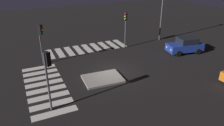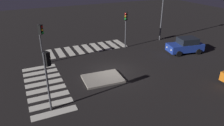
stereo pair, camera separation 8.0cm
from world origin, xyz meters
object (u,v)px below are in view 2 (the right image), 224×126
(traffic_light_south, at_px, (126,21))
(street_lamp, at_px, (163,2))
(car_blue, at_px, (185,46))
(traffic_light_north, at_px, (47,67))
(traffic_island, at_px, (103,79))
(traffic_light_east, at_px, (41,35))

(traffic_light_south, relative_size, street_lamp, 0.59)
(car_blue, height_order, traffic_light_north, traffic_light_north)
(car_blue, bearing_deg, traffic_light_north, 25.18)
(car_blue, height_order, street_lamp, street_lamp)
(traffic_light_south, height_order, traffic_light_north, traffic_light_south)
(traffic_light_south, bearing_deg, traffic_island, -3.21)
(traffic_light_east, height_order, traffic_light_north, traffic_light_north)
(traffic_island, distance_m, car_blue, 11.64)
(car_blue, xyz_separation_m, traffic_light_north, (16.38, 4.50, 2.43))
(traffic_light_east, bearing_deg, traffic_island, -13.06)
(traffic_light_south, bearing_deg, traffic_light_east, -47.20)
(street_lamp, bearing_deg, car_blue, 87.12)
(car_blue, relative_size, street_lamp, 0.57)
(traffic_light_north, bearing_deg, traffic_island, -1.84)
(car_blue, xyz_separation_m, traffic_light_south, (5.64, -4.54, 2.51))
(traffic_light_south, bearing_deg, traffic_light_north, -11.61)
(traffic_light_east, xyz_separation_m, traffic_light_north, (0.72, 8.25, 0.14))
(traffic_island, distance_m, traffic_light_south, 9.35)
(traffic_light_east, distance_m, street_lamp, 16.13)
(traffic_island, height_order, car_blue, car_blue)
(car_blue, bearing_deg, traffic_island, 19.80)
(traffic_light_south, xyz_separation_m, street_lamp, (-5.91, -0.75, 1.82))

